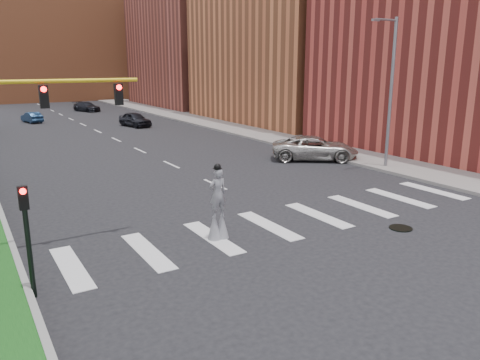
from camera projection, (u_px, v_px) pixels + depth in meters
ground_plane at (309, 227)px, 18.70m from camera, size 160.00×160.00×0.00m
sidewalk_right at (245, 130)px, 45.72m from camera, size 5.00×90.00×0.18m
manhole at (401, 228)px, 18.55m from camera, size 0.90×0.90×0.04m
building_mid at (295, 11)px, 51.76m from camera, size 16.00×22.00×24.00m
building_far at (199, 39)px, 72.17m from camera, size 16.00×22.00×20.00m
building_backdrop at (60, 49)px, 84.29m from camera, size 26.00×14.00×18.00m
streetlight at (390, 89)px, 27.98m from camera, size 2.05×0.20×9.00m
traffic_signal at (22, 133)px, 15.27m from camera, size 5.30×0.23×6.20m
secondary_signal at (27, 232)px, 12.64m from camera, size 0.25×0.21×3.23m
stilt_performer at (218, 209)px, 17.22m from camera, size 0.84×0.52×2.87m
suv_crossing at (315, 148)px, 31.68m from camera, size 6.25×5.47×1.60m
car_near at (135, 119)px, 48.56m from camera, size 2.61×4.61×1.48m
car_mid at (32, 117)px, 51.83m from camera, size 2.00×3.75×1.17m
car_far at (87, 107)px, 63.94m from camera, size 3.32×4.81×1.29m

